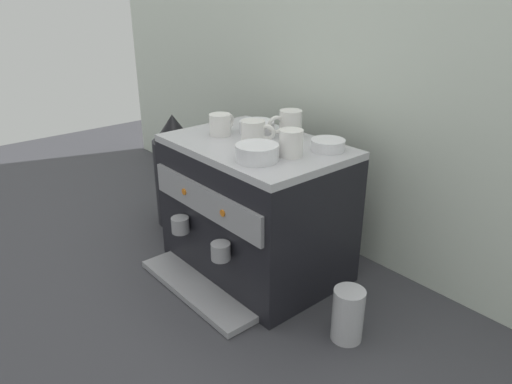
% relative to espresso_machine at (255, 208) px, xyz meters
% --- Properties ---
extents(ground_plane, '(4.00, 4.00, 0.00)m').
position_rel_espresso_machine_xyz_m(ground_plane, '(0.00, 0.00, -0.22)').
color(ground_plane, '#38383D').
extents(tiled_backsplash_wall, '(2.80, 0.03, 1.13)m').
position_rel_espresso_machine_xyz_m(tiled_backsplash_wall, '(0.00, 0.35, 0.35)').
color(tiled_backsplash_wall, silver).
rests_on(tiled_backsplash_wall, ground_plane).
extents(espresso_machine, '(0.56, 0.49, 0.43)m').
position_rel_espresso_machine_xyz_m(espresso_machine, '(0.00, 0.00, 0.00)').
color(espresso_machine, black).
rests_on(espresso_machine, ground_plane).
extents(ceramic_cup_0, '(0.07, 0.10, 0.07)m').
position_rel_espresso_machine_xyz_m(ceramic_cup_0, '(-0.14, -0.02, 0.25)').
color(ceramic_cup_0, white).
rests_on(ceramic_cup_0, espresso_machine).
extents(ceramic_cup_1, '(0.09, 0.09, 0.08)m').
position_rel_espresso_machine_xyz_m(ceramic_cup_1, '(0.15, 0.00, 0.26)').
color(ceramic_cup_1, white).
rests_on(ceramic_cup_1, espresso_machine).
extents(ceramic_cup_2, '(0.10, 0.09, 0.07)m').
position_rel_espresso_machine_xyz_m(ceramic_cup_2, '(-0.01, 0.00, 0.25)').
color(ceramic_cup_2, white).
rests_on(ceramic_cup_2, espresso_machine).
extents(ceramic_cup_3, '(0.07, 0.11, 0.08)m').
position_rel_espresso_machine_xyz_m(ceramic_cup_3, '(0.01, 0.13, 0.26)').
color(ceramic_cup_3, white).
rests_on(ceramic_cup_3, espresso_machine).
extents(ceramic_bowl_0, '(0.10, 0.10, 0.03)m').
position_rel_espresso_machine_xyz_m(ceramic_bowl_0, '(0.19, 0.12, 0.23)').
color(ceramic_bowl_0, white).
rests_on(ceramic_bowl_0, espresso_machine).
extents(ceramic_bowl_1, '(0.12, 0.12, 0.04)m').
position_rel_espresso_machine_xyz_m(ceramic_bowl_1, '(0.12, -0.10, 0.24)').
color(ceramic_bowl_1, white).
rests_on(ceramic_bowl_1, espresso_machine).
extents(ceramic_bowl_2, '(0.11, 0.11, 0.04)m').
position_rel_espresso_machine_xyz_m(ceramic_bowl_2, '(-0.09, 0.08, 0.24)').
color(ceramic_bowl_2, white).
rests_on(ceramic_bowl_2, espresso_machine).
extents(coffee_grinder, '(0.16, 0.16, 0.44)m').
position_rel_espresso_machine_xyz_m(coffee_grinder, '(-0.46, -0.01, -0.01)').
color(coffee_grinder, black).
rests_on(coffee_grinder, ground_plane).
extents(milk_pitcher, '(0.08, 0.08, 0.15)m').
position_rel_espresso_machine_xyz_m(milk_pitcher, '(0.44, -0.05, -0.14)').
color(milk_pitcher, '#B7B7BC').
rests_on(milk_pitcher, ground_plane).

